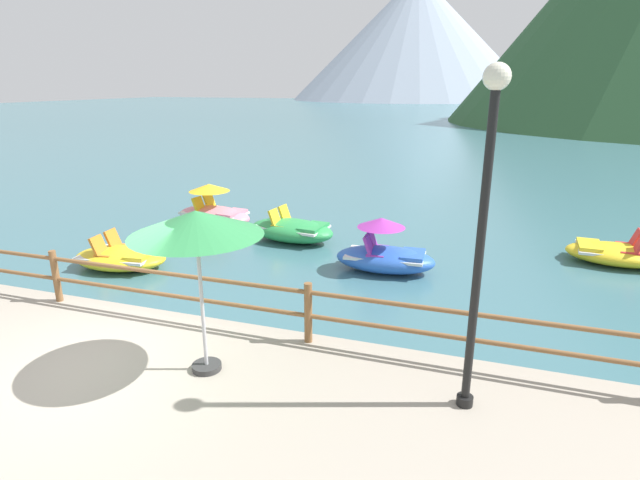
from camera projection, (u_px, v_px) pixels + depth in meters
The scene contains 10 objects.
ground_plane at pixel (432, 134), 43.32m from camera, with size 200.00×200.00×0.00m, color #3D6B75.
dock_railing at pixel (171, 287), 8.18m from camera, with size 23.92×0.12×0.95m.
lamp_post at pixel (483, 215), 5.42m from camera, with size 0.28×0.28×3.95m.
beach_umbrella at pixel (196, 226), 6.28m from camera, with size 1.70×1.70×2.24m.
pedal_boat_0 at pixel (121, 257), 11.78m from camera, with size 2.34×1.60×0.83m.
pedal_boat_1 at pixel (385, 254), 11.50m from camera, with size 2.31×1.23×1.26m.
pedal_boat_2 at pixel (292, 230), 13.76m from camera, with size 2.59×1.62×0.91m.
pedal_boat_3 at pixel (617, 253), 12.03m from camera, with size 2.38×1.48×0.83m.
pedal_boat_4 at pixel (214, 212), 15.24m from camera, with size 2.60×1.61×1.27m.
distant_peak at pixel (415, 38), 132.86m from camera, with size 64.98×64.98×31.38m, color #93A3B7.
Camera 1 is at (4.69, -4.88, 4.14)m, focal length 28.23 mm.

